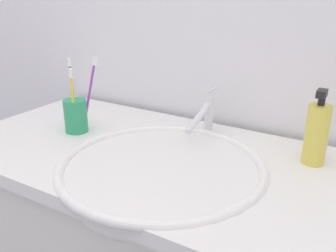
# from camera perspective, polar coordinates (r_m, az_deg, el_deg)

# --- Properties ---
(tiled_wall_back) EXTENTS (2.37, 0.04, 2.40)m
(tiled_wall_back) POSITION_cam_1_polar(r_m,az_deg,el_deg) (1.11, 8.94, 17.23)
(tiled_wall_back) COLOR silver
(tiled_wall_back) RESTS_ON ground
(sink_basin) EXTENTS (0.49, 0.49, 0.11)m
(sink_basin) POSITION_cam_1_polar(r_m,az_deg,el_deg) (0.90, -1.00, -8.33)
(sink_basin) COLOR white
(sink_basin) RESTS_ON vanity_counter
(faucet) EXTENTS (0.02, 0.17, 0.12)m
(faucet) POSITION_cam_1_polar(r_m,az_deg,el_deg) (1.04, 5.70, 1.85)
(faucet) COLOR silver
(faucet) RESTS_ON sink_basin
(toothbrush_cup) EXTENTS (0.07, 0.07, 0.09)m
(toothbrush_cup) POSITION_cam_1_polar(r_m,az_deg,el_deg) (1.09, -13.92, 1.52)
(toothbrush_cup) COLOR #2D9966
(toothbrush_cup) RESTS_ON vanity_counter
(toothbrush_purple) EXTENTS (0.03, 0.06, 0.21)m
(toothbrush_purple) POSITION_cam_1_polar(r_m,az_deg,el_deg) (1.08, -11.81, 5.54)
(toothbrush_purple) COLOR purple
(toothbrush_purple) RESTS_ON toothbrush_cup
(toothbrush_yellow) EXTENTS (0.03, 0.02, 0.18)m
(toothbrush_yellow) POSITION_cam_1_polar(r_m,az_deg,el_deg) (1.05, -14.35, 4.29)
(toothbrush_yellow) COLOR yellow
(toothbrush_yellow) RESTS_ON toothbrush_cup
(toothbrush_green) EXTENTS (0.03, 0.02, 0.20)m
(toothbrush_green) POSITION_cam_1_polar(r_m,az_deg,el_deg) (1.10, -14.41, 5.53)
(toothbrush_green) COLOR green
(toothbrush_green) RESTS_ON toothbrush_cup
(soap_dispenser) EXTENTS (0.05, 0.06, 0.18)m
(soap_dispenser) POSITION_cam_1_polar(r_m,az_deg,el_deg) (0.93, 21.75, -1.03)
(soap_dispenser) COLOR #DBCC4C
(soap_dispenser) RESTS_ON vanity_counter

